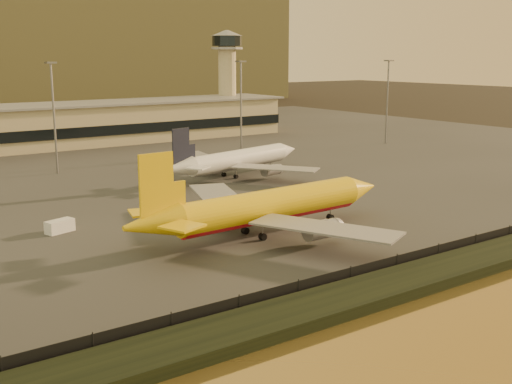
{
  "coord_description": "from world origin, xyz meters",
  "views": [
    {
      "loc": [
        -57.23,
        -65.51,
        27.1
      ],
      "look_at": [
        -2.04,
        12.0,
        6.71
      ],
      "focal_mm": 45.0,
      "sensor_mm": 36.0,
      "label": 1
    }
  ],
  "objects": [
    {
      "name": "white_narrowbody_jet",
      "position": [
        22.08,
        53.39,
        3.87
      ],
      "size": [
        42.36,
        40.58,
        12.29
      ],
      "rotation": [
        0.0,
        0.0,
        0.24
      ],
      "color": "white",
      "rests_on": "tarmac"
    },
    {
      "name": "gse_vehicle_white",
      "position": [
        -26.43,
        30.07,
        1.18
      ],
      "size": [
        4.75,
        3.14,
        1.96
      ],
      "primitive_type": "cube",
      "rotation": [
        0.0,
        0.0,
        0.29
      ],
      "color": "white",
      "rests_on": "tarmac"
    },
    {
      "name": "dhl_cargo_jet",
      "position": [
        -0.92,
        10.66,
        4.48
      ],
      "size": [
        47.95,
        46.98,
        14.33
      ],
      "rotation": [
        0.0,
        0.0,
        0.05
      ],
      "color": "yellow",
      "rests_on": "tarmac"
    },
    {
      "name": "embankment",
      "position": [
        0.0,
        -17.0,
        0.7
      ],
      "size": [
        320.0,
        7.0,
        1.4
      ],
      "primitive_type": "cube",
      "color": "black",
      "rests_on": "ground"
    },
    {
      "name": "perimeter_fence",
      "position": [
        0.0,
        -13.0,
        1.3
      ],
      "size": [
        300.0,
        0.05,
        2.2
      ],
      "primitive_type": "cube",
      "color": "black",
      "rests_on": "tarmac"
    },
    {
      "name": "tarmac",
      "position": [
        0.0,
        95.0,
        0.1
      ],
      "size": [
        320.0,
        220.0,
        0.2
      ],
      "primitive_type": "cube",
      "color": "#2D2D2D",
      "rests_on": "ground"
    },
    {
      "name": "apron_light_masts",
      "position": [
        15.0,
        75.0,
        15.7
      ],
      "size": [
        152.2,
        12.2,
        25.4
      ],
      "color": "slate",
      "rests_on": "tarmac"
    },
    {
      "name": "gse_vehicle_yellow",
      "position": [
        19.74,
        25.01,
        1.06
      ],
      "size": [
        4.17,
        2.9,
        1.72
      ],
      "primitive_type": "cube",
      "rotation": [
        0.0,
        0.0,
        0.34
      ],
      "color": "yellow",
      "rests_on": "tarmac"
    },
    {
      "name": "ground",
      "position": [
        0.0,
        0.0,
        0.0
      ],
      "size": [
        900.0,
        900.0,
        0.0
      ],
      "primitive_type": "plane",
      "color": "black",
      "rests_on": "ground"
    },
    {
      "name": "control_tower",
      "position": [
        70.0,
        131.0,
        21.66
      ],
      "size": [
        11.2,
        11.2,
        35.5
      ],
      "color": "tan",
      "rests_on": "tarmac"
    }
  ]
}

